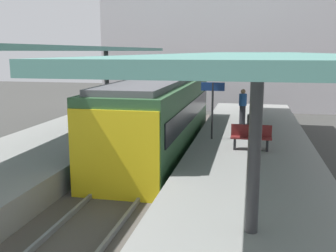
% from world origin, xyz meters
% --- Properties ---
extents(ground_plane, '(80.00, 80.00, 0.00)m').
position_xyz_m(ground_plane, '(0.00, 0.00, 0.00)').
color(ground_plane, '#383835').
extents(platform_left, '(4.40, 28.00, 1.00)m').
position_xyz_m(platform_left, '(-3.80, 0.00, 0.50)').
color(platform_left, gray).
rests_on(platform_left, ground_plane).
extents(platform_right, '(4.40, 28.00, 1.00)m').
position_xyz_m(platform_right, '(3.80, 0.00, 0.50)').
color(platform_right, gray).
rests_on(platform_right, ground_plane).
extents(track_ballast, '(3.20, 28.00, 0.20)m').
position_xyz_m(track_ballast, '(0.00, 0.00, 0.10)').
color(track_ballast, '#4C4742').
rests_on(track_ballast, ground_plane).
extents(rail_near_side, '(0.08, 28.00, 0.14)m').
position_xyz_m(rail_near_side, '(-0.72, 0.00, 0.27)').
color(rail_near_side, slate).
rests_on(rail_near_side, track_ballast).
extents(rail_far_side, '(0.08, 28.00, 0.14)m').
position_xyz_m(rail_far_side, '(0.72, 0.00, 0.27)').
color(rail_far_side, slate).
rests_on(rail_far_side, track_ballast).
extents(commuter_train, '(2.78, 10.98, 3.10)m').
position_xyz_m(commuter_train, '(0.00, 3.50, 1.73)').
color(commuter_train, '#2D5633').
rests_on(commuter_train, track_ballast).
extents(canopy_left, '(4.18, 21.00, 3.56)m').
position_xyz_m(canopy_left, '(-3.80, 1.40, 4.43)').
color(canopy_left, '#333335').
rests_on(canopy_left, platform_left).
extents(canopy_right, '(4.18, 21.00, 3.32)m').
position_xyz_m(canopy_right, '(3.80, 1.40, 4.20)').
color(canopy_right, '#333335').
rests_on(canopy_right, platform_right).
extents(platform_bench, '(1.40, 0.41, 0.86)m').
position_xyz_m(platform_bench, '(3.76, 1.63, 1.46)').
color(platform_bench, black).
rests_on(platform_bench, platform_right).
extents(platform_sign, '(0.90, 0.08, 2.21)m').
position_xyz_m(platform_sign, '(2.26, 3.03, 2.62)').
color(platform_sign, '#262628').
rests_on(platform_sign, platform_right).
extents(litter_bin, '(0.44, 0.44, 0.80)m').
position_xyz_m(litter_bin, '(3.80, 4.37, 1.40)').
color(litter_bin, '#2D2D30').
rests_on(litter_bin, platform_right).
extents(passenger_near_bench, '(0.36, 0.36, 1.75)m').
position_xyz_m(passenger_near_bench, '(-2.88, 3.77, 1.91)').
color(passenger_near_bench, maroon).
rests_on(passenger_near_bench, platform_left).
extents(passenger_mid_platform, '(0.36, 0.36, 1.66)m').
position_xyz_m(passenger_mid_platform, '(3.34, 6.49, 1.86)').
color(passenger_mid_platform, '#232328').
rests_on(passenger_mid_platform, platform_right).
extents(station_building_backdrop, '(18.00, 6.00, 11.00)m').
position_xyz_m(station_building_backdrop, '(1.31, 20.00, 5.50)').
color(station_building_backdrop, '#B7B2B7').
rests_on(station_building_backdrop, ground_plane).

